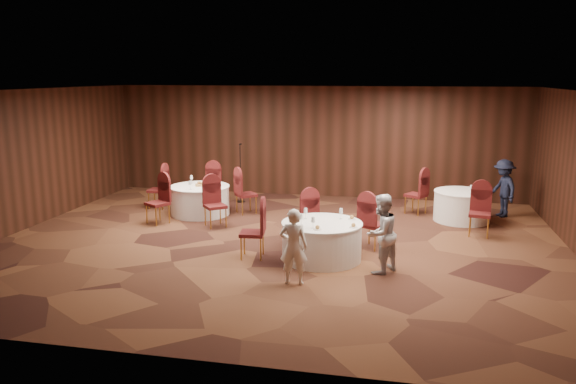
% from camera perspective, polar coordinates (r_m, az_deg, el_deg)
% --- Properties ---
extents(ground, '(12.00, 12.00, 0.00)m').
position_cam_1_polar(ground, '(11.94, -1.14, -5.33)').
color(ground, black).
rests_on(ground, ground).
extents(room_shell, '(12.00, 12.00, 12.00)m').
position_cam_1_polar(room_shell, '(11.51, -1.18, 4.05)').
color(room_shell, silver).
rests_on(room_shell, ground).
extents(table_main, '(1.56, 1.56, 0.74)m').
position_cam_1_polar(table_main, '(10.91, 3.45, -4.96)').
color(table_main, white).
rests_on(table_main, ground).
extents(table_left, '(1.52, 1.52, 0.74)m').
position_cam_1_polar(table_left, '(14.52, -8.93, -0.81)').
color(table_left, white).
rests_on(table_left, ground).
extents(table_right, '(1.36, 1.36, 0.74)m').
position_cam_1_polar(table_right, '(14.36, 17.25, -1.36)').
color(table_right, white).
rests_on(table_right, ground).
extents(chairs_main, '(2.91, 1.93, 1.00)m').
position_cam_1_polar(chairs_main, '(11.53, 2.31, -3.37)').
color(chairs_main, '#410D14').
rests_on(chairs_main, ground).
extents(chairs_left, '(3.11, 3.06, 1.00)m').
position_cam_1_polar(chairs_left, '(14.53, -9.03, -0.30)').
color(chairs_left, '#410D14').
rests_on(chairs_left, ground).
extents(chairs_right, '(2.01, 2.42, 1.00)m').
position_cam_1_polar(chairs_right, '(13.93, 15.71, -1.13)').
color(chairs_right, '#410D14').
rests_on(chairs_right, ground).
extents(tabletop_main, '(1.10, 1.02, 0.22)m').
position_cam_1_polar(tabletop_main, '(10.69, 4.08, -2.75)').
color(tabletop_main, silver).
rests_on(tabletop_main, table_main).
extents(tabletop_left, '(0.83, 0.81, 0.22)m').
position_cam_1_polar(tabletop_left, '(14.43, -8.98, 0.91)').
color(tabletop_left, silver).
rests_on(tabletop_left, table_left).
extents(tabletop_right, '(0.08, 0.08, 0.22)m').
position_cam_1_polar(tabletop_right, '(13.99, 18.12, 0.44)').
color(tabletop_right, silver).
rests_on(tabletop_right, table_right).
extents(mic_stand, '(0.24, 0.24, 1.66)m').
position_cam_1_polar(mic_stand, '(15.78, -4.83, 0.73)').
color(mic_stand, black).
rests_on(mic_stand, ground).
extents(woman_a, '(0.49, 0.33, 1.33)m').
position_cam_1_polar(woman_a, '(9.57, 0.57, -5.57)').
color(woman_a, silver).
rests_on(woman_a, ground).
extents(woman_b, '(0.85, 0.89, 1.45)m').
position_cam_1_polar(woman_b, '(10.24, 9.42, -4.20)').
color(woman_b, silver).
rests_on(woman_b, ground).
extents(man_c, '(0.85, 1.07, 1.46)m').
position_cam_1_polar(man_c, '(15.06, 21.03, 0.36)').
color(man_c, black).
rests_on(man_c, ground).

